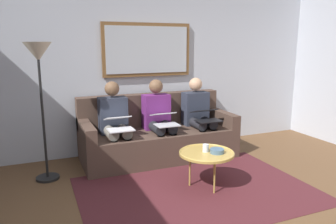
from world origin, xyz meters
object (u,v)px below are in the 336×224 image
object	(u,v)px
person_middle	(159,117)
laptop_white	(119,123)
cup	(206,148)
bowl	(217,151)
laptop_black	(206,115)
coffee_table	(207,153)
person_left	(198,113)
standing_lamp	(39,67)
framed_mirror	(147,50)
person_right	(115,121)
couch	(157,136)
laptop_silver	(165,119)

from	to	relation	value
person_middle	laptop_white	bearing A→B (deg)	20.06
cup	person_middle	world-z (taller)	person_middle
bowl	laptop_black	distance (m)	1.07
coffee_table	bowl	xyz separation A→B (m)	(-0.10, 0.07, 0.04)
person_left	standing_lamp	size ratio (longest dim) A/B	0.69
person_middle	coffee_table	bearing A→B (deg)	97.24
coffee_table	laptop_black	world-z (taller)	laptop_black
framed_mirror	person_middle	bearing A→B (deg)	90.00
bowl	person_middle	world-z (taller)	person_middle
bowl	standing_lamp	xyz separation A→B (m)	(1.79, -1.02, 0.93)
person_right	standing_lamp	bearing A→B (deg)	12.33
cup	laptop_black	distance (m)	1.03
couch	framed_mirror	bearing A→B (deg)	-90.00
laptop_silver	standing_lamp	distance (m)	1.72
person_middle	person_right	distance (m)	0.64
person_left	person_middle	world-z (taller)	same
bowl	laptop_white	bearing A→B (deg)	-48.02
coffee_table	laptop_black	bearing A→B (deg)	-118.47
couch	bowl	xyz separation A→B (m)	(-0.24, 1.28, 0.13)
person_left	laptop_silver	world-z (taller)	person_left
bowl	standing_lamp	world-z (taller)	standing_lamp
person_left	cup	bearing A→B (deg)	66.23
bowl	laptop_silver	xyz separation A→B (m)	(0.24, -0.98, 0.19)
standing_lamp	cup	bearing A→B (deg)	151.33
coffee_table	person_right	world-z (taller)	person_right
cup	laptop_silver	world-z (taller)	laptop_silver
cup	person_left	xyz separation A→B (m)	(-0.50, -1.13, 0.14)
framed_mirror	bowl	xyz separation A→B (m)	(-0.24, 1.67, -1.10)
framed_mirror	bowl	bearing A→B (deg)	98.27
bowl	person_middle	bearing A→B (deg)	-78.69
laptop_silver	bowl	bearing A→B (deg)	103.93
couch	person_middle	xyz separation A→B (m)	(0.00, 0.07, 0.30)
couch	laptop_black	distance (m)	0.78
laptop_black	person_middle	bearing A→B (deg)	-20.41
bowl	person_left	distance (m)	1.29
person_right	laptop_white	size ratio (longest dim) A/B	2.94
coffee_table	person_right	bearing A→B (deg)	-55.62
couch	laptop_silver	size ratio (longest dim) A/B	5.69
couch	standing_lamp	xyz separation A→B (m)	(1.55, 0.27, 1.06)
laptop_silver	standing_lamp	size ratio (longest dim) A/B	0.23
person_right	laptop_black	bearing A→B (deg)	169.46
standing_lamp	couch	bearing A→B (deg)	-170.20
bowl	person_right	size ratio (longest dim) A/B	0.14
person_left	laptop_silver	xyz separation A→B (m)	(0.64, 0.24, 0.03)
framed_mirror	cup	xyz separation A→B (m)	(-0.14, 1.58, -1.08)
person_middle	laptop_silver	distance (m)	0.24
standing_lamp	framed_mirror	bearing A→B (deg)	-157.07
framed_mirror	bowl	distance (m)	2.02
coffee_table	laptop_silver	size ratio (longest dim) A/B	1.63
laptop_black	person_right	bearing A→B (deg)	-10.54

